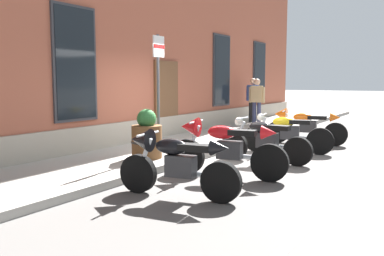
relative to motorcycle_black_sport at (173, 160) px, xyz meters
name	(u,v)px	position (x,y,z in m)	size (l,w,h in m)	color
ground_plane	(211,157)	(3.10, 1.12, -0.55)	(140.00, 140.00, 0.00)	#565451
sidewalk	(166,150)	(3.10, 2.35, -0.49)	(29.73, 2.48, 0.14)	gray
lane_stripe	(360,174)	(3.10, -2.08, -0.55)	(29.73, 0.12, 0.01)	silver
motorcycle_black_sport	(173,160)	(0.00, 0.00, 0.00)	(0.62, 1.96, 1.01)	black
motorcycle_red_sport	(222,146)	(1.51, -0.03, 0.02)	(0.67, 2.19, 1.07)	black
motorcycle_black_naked	(264,141)	(3.19, -0.13, -0.08)	(0.62, 2.03, 0.94)	black
motorcycle_yellow_naked	(287,133)	(4.58, -0.14, -0.08)	(0.74, 2.11, 0.94)	black
motorcycle_orange_sport	(303,124)	(6.19, -0.04, -0.01)	(0.63, 2.15, 0.98)	black
pedestrian_tan_coat	(257,99)	(8.84, 2.48, 0.52)	(0.25, 0.59, 1.67)	#2D3351
pedestrian_blue_top	(253,98)	(9.70, 3.02, 0.54)	(0.28, 0.58, 1.70)	black
parking_sign	(158,78)	(2.10, 1.83, 1.23)	(0.36, 0.07, 2.56)	#4C4C51
barrel_planter	(147,138)	(1.71, 1.85, 0.01)	(0.66, 0.66, 1.02)	brown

